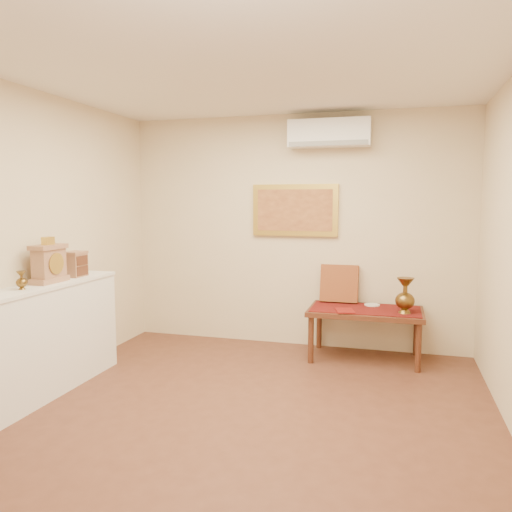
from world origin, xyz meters
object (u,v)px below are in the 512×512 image
(low_table, at_px, (365,315))
(mantel_clock, at_px, (49,263))
(brass_urn_tall, at_px, (405,292))
(wooden_chest, at_px, (76,264))
(display_ledge, at_px, (34,343))

(low_table, bearing_deg, mantel_clock, -148.23)
(brass_urn_tall, distance_m, wooden_chest, 3.30)
(display_ledge, height_order, mantel_clock, mantel_clock)
(display_ledge, bearing_deg, brass_urn_tall, 29.89)
(brass_urn_tall, height_order, wooden_chest, wooden_chest)
(display_ledge, bearing_deg, low_table, 35.10)
(low_table, bearing_deg, display_ledge, -144.90)
(brass_urn_tall, relative_size, mantel_clock, 1.09)
(low_table, bearing_deg, brass_urn_tall, -15.72)
(brass_urn_tall, bearing_deg, mantel_clock, -153.35)
(display_ledge, xyz_separation_m, low_table, (2.67, 1.88, -0.01))
(mantel_clock, relative_size, low_table, 0.34)
(mantel_clock, bearing_deg, low_table, 31.77)
(display_ledge, xyz_separation_m, mantel_clock, (0.01, 0.23, 0.66))
(wooden_chest, distance_m, low_table, 3.02)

